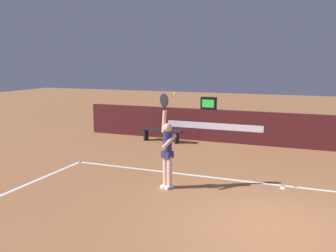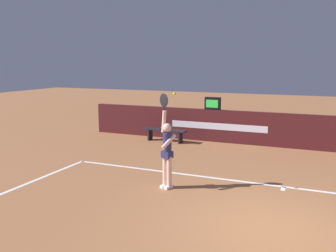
# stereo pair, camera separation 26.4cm
# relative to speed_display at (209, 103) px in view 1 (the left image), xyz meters

# --- Properties ---
(ground_plane) EXTENTS (60.00, 60.00, 0.00)m
(ground_plane) POSITION_rel_speed_display_xyz_m (3.21, -7.08, -1.51)
(ground_plane) COLOR #9C623B
(court_lines) EXTENTS (12.38, 5.41, 0.00)m
(court_lines) POSITION_rel_speed_display_xyz_m (3.21, -7.16, -1.50)
(court_lines) COLOR white
(court_lines) RESTS_ON ground
(back_wall) EXTENTS (16.89, 0.23, 1.26)m
(back_wall) POSITION_rel_speed_display_xyz_m (3.20, 0.00, -0.88)
(back_wall) COLOR #441619
(back_wall) RESTS_ON ground
(speed_display) EXTENTS (0.61, 0.20, 0.49)m
(speed_display) POSITION_rel_speed_display_xyz_m (0.00, 0.00, 0.00)
(speed_display) COLOR black
(speed_display) RESTS_ON back_wall
(tennis_player) EXTENTS (0.46, 0.47, 2.37)m
(tennis_player) POSITION_rel_speed_display_xyz_m (0.52, -5.75, -0.53)
(tennis_player) COLOR beige
(tennis_player) RESTS_ON ground
(tennis_ball) EXTENTS (0.07, 0.07, 0.07)m
(tennis_ball) POSITION_rel_speed_display_xyz_m (0.79, -5.93, 0.87)
(tennis_ball) COLOR #C6D92D
(courtside_bench_near) EXTENTS (1.79, 0.47, 0.49)m
(courtside_bench_near) POSITION_rel_speed_display_xyz_m (-1.69, -0.80, -1.12)
(courtside_bench_near) COLOR black
(courtside_bench_near) RESTS_ON ground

